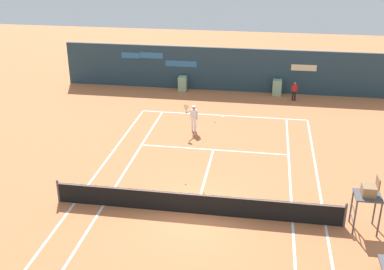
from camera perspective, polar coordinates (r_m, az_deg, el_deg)
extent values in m
plane|color=#C67042|center=(20.04, 0.39, -9.44)|extent=(80.00, 80.00, 0.00)
cube|color=white|center=(30.48, 3.78, 2.38)|extent=(10.60, 0.10, 0.01)
cube|color=white|center=(21.38, -13.93, -7.93)|extent=(0.10, 23.40, 0.01)
cube|color=white|center=(20.94, -10.61, -8.33)|extent=(0.10, 23.40, 0.01)
cube|color=white|center=(19.93, 12.01, -10.22)|extent=(0.10, 23.40, 0.01)
cube|color=white|center=(20.06, 15.78, -10.39)|extent=(0.10, 23.40, 0.01)
cube|color=white|center=(25.62, 2.59, -1.78)|extent=(8.00, 0.10, 0.01)
cube|color=white|center=(22.78, 1.63, -5.14)|extent=(0.10, 6.40, 0.01)
cube|color=white|center=(30.34, 3.75, 2.28)|extent=(0.10, 0.24, 0.01)
cylinder|color=#4C4C51|center=(21.39, -15.81, -6.49)|extent=(0.10, 0.10, 1.07)
cylinder|color=#4C4C51|center=(19.89, 17.96, -9.18)|extent=(0.10, 0.10, 1.07)
cube|color=black|center=(19.79, 0.39, -8.28)|extent=(12.00, 0.03, 0.95)
cube|color=white|center=(19.56, 0.39, -7.17)|extent=(12.00, 0.04, 0.06)
cube|color=#233D4C|center=(35.02, 4.72, 7.85)|extent=(25.00, 0.24, 3.18)
cube|color=#2D6BA8|center=(35.26, -1.33, 8.57)|extent=(2.34, 0.02, 0.44)
cube|color=#2D6BA8|center=(35.59, -4.90, 9.53)|extent=(1.73, 0.02, 0.44)
cube|color=beige|center=(34.78, 13.32, 7.88)|extent=(1.77, 0.02, 0.44)
cube|color=#2D6BA8|center=(36.02, -7.40, 9.49)|extent=(1.39, 0.02, 0.44)
cube|color=#8CB793|center=(35.22, -1.14, 6.22)|extent=(0.59, 0.70, 1.07)
cube|color=#8CB793|center=(34.69, 10.19, 5.64)|extent=(0.64, 0.70, 1.12)
cylinder|color=#47474C|center=(19.42, 19.01, -9.45)|extent=(0.07, 0.07, 1.49)
cylinder|color=#47474C|center=(20.17, 18.64, -8.09)|extent=(0.07, 0.07, 1.49)
cylinder|color=#47474C|center=(19.61, 21.62, -9.53)|extent=(0.07, 0.07, 1.49)
cylinder|color=#47474C|center=(20.36, 21.15, -8.18)|extent=(0.07, 0.07, 1.49)
cylinder|color=#47474C|center=(19.95, 18.71, -9.49)|extent=(0.04, 0.81, 0.04)
cylinder|color=#47474C|center=(19.72, 18.87, -8.39)|extent=(0.04, 0.81, 0.04)
cube|color=#47474C|center=(19.50, 20.42, -6.86)|extent=(1.00, 1.00, 0.06)
cube|color=olive|center=(19.40, 20.51, -6.27)|extent=(0.52, 0.56, 0.40)
cube|color=olive|center=(19.29, 21.51, -5.33)|extent=(0.06, 0.56, 0.45)
cylinder|color=#38383D|center=(18.41, 22.11, -14.02)|extent=(0.06, 0.06, 0.38)
cylinder|color=white|center=(27.79, 0.38, 1.19)|extent=(0.13, 0.13, 0.79)
cylinder|color=white|center=(27.87, 0.05, 1.25)|extent=(0.13, 0.13, 0.79)
cube|color=white|center=(27.58, 0.22, 2.52)|extent=(0.40, 0.30, 0.55)
sphere|color=tan|center=(27.45, 0.22, 3.27)|extent=(0.22, 0.22, 0.22)
cylinder|color=white|center=(27.42, 0.22, 3.43)|extent=(0.21, 0.21, 0.06)
cylinder|color=white|center=(27.50, 0.63, 2.36)|extent=(0.08, 0.08, 0.53)
cylinder|color=tan|center=(27.38, -0.45, 2.86)|extent=(0.25, 0.53, 0.08)
cylinder|color=black|center=(27.12, -0.71, 2.91)|extent=(0.03, 0.03, 0.22)
torus|color=yellow|center=(27.03, -0.71, 3.40)|extent=(0.30, 0.12, 0.30)
cylinder|color=silver|center=(27.03, -0.71, 3.40)|extent=(0.25, 0.09, 0.26)
cylinder|color=black|center=(33.82, 12.30, 4.61)|extent=(0.11, 0.11, 0.67)
cylinder|color=black|center=(33.84, 12.05, 4.64)|extent=(0.11, 0.11, 0.67)
cube|color=#AD1E1E|center=(33.66, 12.25, 5.55)|extent=(0.33, 0.21, 0.47)
sphere|color=#8C664C|center=(33.56, 12.30, 6.09)|extent=(0.19, 0.19, 0.19)
cylinder|color=#AD1E1E|center=(33.65, 12.57, 5.46)|extent=(0.07, 0.07, 0.45)
cylinder|color=#AD1E1E|center=(33.69, 11.93, 5.53)|extent=(0.07, 0.07, 0.45)
sphere|color=#CCE033|center=(29.27, 2.78, 1.57)|extent=(0.07, 0.07, 0.07)
sphere|color=#CCE033|center=(22.18, -0.76, -5.88)|extent=(0.07, 0.07, 0.07)
sphere|color=#CCE033|center=(21.47, 1.43, -6.93)|extent=(0.07, 0.07, 0.07)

